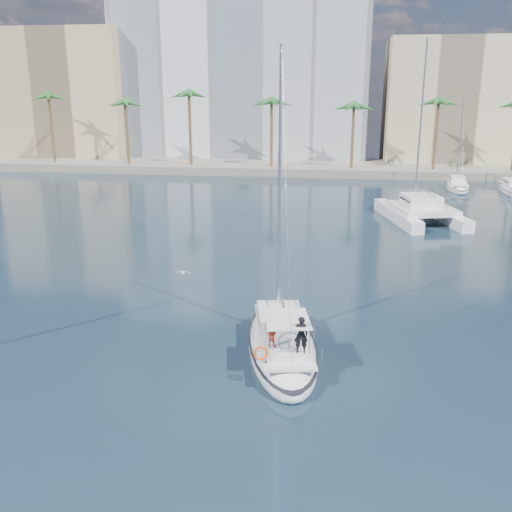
# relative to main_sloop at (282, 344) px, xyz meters

# --- Properties ---
(ground) EXTENTS (160.00, 160.00, 0.00)m
(ground) POSITION_rel_main_sloop_xyz_m (-2.37, 3.15, -0.49)
(ground) COLOR black
(ground) RESTS_ON ground
(quay) EXTENTS (120.00, 14.00, 1.20)m
(quay) POSITION_rel_main_sloop_xyz_m (-2.37, 64.15, 0.11)
(quay) COLOR gray
(quay) RESTS_ON ground
(building_modern) EXTENTS (42.00, 16.00, 28.00)m
(building_modern) POSITION_rel_main_sloop_xyz_m (-14.37, 76.15, 13.51)
(building_modern) COLOR silver
(building_modern) RESTS_ON ground
(building_tan_left) EXTENTS (22.00, 14.00, 22.00)m
(building_tan_left) POSITION_rel_main_sloop_xyz_m (-44.37, 72.15, 10.51)
(building_tan_left) COLOR tan
(building_tan_left) RESTS_ON ground
(building_beige) EXTENTS (20.00, 14.00, 20.00)m
(building_beige) POSITION_rel_main_sloop_xyz_m (19.63, 73.15, 9.51)
(building_beige) COLOR beige
(building_beige) RESTS_ON ground
(palm_left) EXTENTS (3.60, 3.60, 12.30)m
(palm_left) POSITION_rel_main_sloop_xyz_m (-36.37, 60.15, 9.79)
(palm_left) COLOR brown
(palm_left) RESTS_ON ground
(palm_centre) EXTENTS (3.60, 3.60, 12.30)m
(palm_centre) POSITION_rel_main_sloop_xyz_m (-2.37, 60.15, 9.79)
(palm_centre) COLOR brown
(palm_centre) RESTS_ON ground
(main_sloop) EXTENTS (5.12, 10.59, 15.09)m
(main_sloop) POSITION_rel_main_sloop_xyz_m (0.00, 0.00, 0.00)
(main_sloop) COLOR white
(main_sloop) RESTS_ON ground
(catamaran) EXTENTS (8.26, 12.60, 16.96)m
(catamaran) POSITION_rel_main_sloop_xyz_m (10.52, 30.91, 0.65)
(catamaran) COLOR white
(catamaran) RESTS_ON ground
(seagull) EXTENTS (1.06, 0.45, 0.19)m
(seagull) POSITION_rel_main_sloop_xyz_m (-7.38, 9.06, 0.38)
(seagull) COLOR silver
(seagull) RESTS_ON ground
(moored_yacht_a) EXTENTS (3.37, 9.52, 11.90)m
(moored_yacht_a) POSITION_rel_main_sloop_xyz_m (17.63, 50.15, -0.49)
(moored_yacht_a) COLOR white
(moored_yacht_a) RESTS_ON ground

